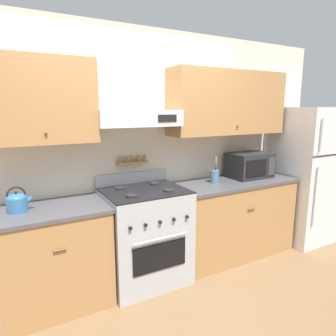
# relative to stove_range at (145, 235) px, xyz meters

# --- Properties ---
(ground_plane) EXTENTS (16.00, 16.00, 0.00)m
(ground_plane) POSITION_rel_stove_range_xyz_m (-0.00, -0.30, -0.48)
(ground_plane) COLOR brown
(wall_back) EXTENTS (5.20, 0.46, 2.55)m
(wall_back) POSITION_rel_stove_range_xyz_m (0.13, 0.30, 0.98)
(wall_back) COLOR beige
(wall_back) RESTS_ON ground_plane
(counter_left) EXTENTS (0.92, 0.64, 0.91)m
(counter_left) POSITION_rel_stove_range_xyz_m (-0.86, 0.03, -0.03)
(counter_left) COLOR #AD7A47
(counter_left) RESTS_ON ground_plane
(counter_right) EXTENTS (1.50, 0.64, 0.91)m
(counter_right) POSITION_rel_stove_range_xyz_m (1.15, 0.03, -0.03)
(counter_right) COLOR #AD7A47
(counter_right) RESTS_ON ground_plane
(stove_range) EXTENTS (0.79, 0.68, 1.07)m
(stove_range) POSITION_rel_stove_range_xyz_m (0.00, 0.00, 0.00)
(stove_range) COLOR #ADAFB5
(stove_range) RESTS_ON ground_plane
(refrigerator) EXTENTS (0.71, 0.77, 1.75)m
(refrigerator) POSITION_rel_stove_range_xyz_m (2.29, -0.05, 0.39)
(refrigerator) COLOR white
(refrigerator) RESTS_ON ground_plane
(tea_kettle) EXTENTS (0.21, 0.16, 0.21)m
(tea_kettle) POSITION_rel_stove_range_xyz_m (-1.11, 0.06, 0.51)
(tea_kettle) COLOR teal
(tea_kettle) RESTS_ON counter_left
(microwave) EXTENTS (0.51, 0.36, 0.30)m
(microwave) POSITION_rel_stove_range_xyz_m (1.45, 0.08, 0.57)
(microwave) COLOR #232326
(microwave) RESTS_ON counter_right
(utensil_crock) EXTENTS (0.10, 0.10, 0.30)m
(utensil_crock) POSITION_rel_stove_range_xyz_m (0.90, 0.06, 0.50)
(utensil_crock) COLOR slate
(utensil_crock) RESTS_ON counter_right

